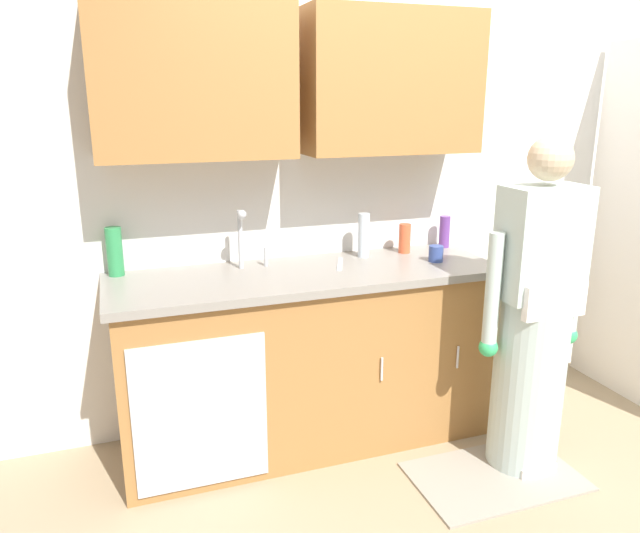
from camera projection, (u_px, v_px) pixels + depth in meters
ground_plane at (466, 492)px, 2.82m from camera, size 9.00×9.00×0.00m
kitchen_wall_with_uppers at (361, 155)px, 3.28m from camera, size 4.80×0.44×2.70m
counter_cabinet at (307, 361)px, 3.16m from camera, size 1.90×0.62×0.90m
countertop at (306, 275)px, 3.03m from camera, size 1.96×0.66×0.04m
sink at (256, 278)px, 2.96m from camera, size 0.50×0.36×0.35m
person_at_sink at (533, 334)px, 2.87m from camera, size 0.55×0.34×1.62m
floor_mat at (495, 476)px, 2.93m from camera, size 0.80×0.50×0.01m
bottle_water_tall at (405, 238)px, 3.36m from camera, size 0.07×0.07×0.16m
bottle_cleaner_spray at (444, 232)px, 3.48m from camera, size 0.06×0.06×0.18m
bottle_soap at (115, 252)px, 2.92m from camera, size 0.08×0.08×0.24m
bottle_water_short at (364, 235)px, 3.26m from camera, size 0.06×0.06×0.24m
cup_by_sink at (436, 254)px, 3.19m from camera, size 0.08×0.08×0.08m
knife_on_counter at (340, 264)px, 3.14m from camera, size 0.12×0.23×0.01m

